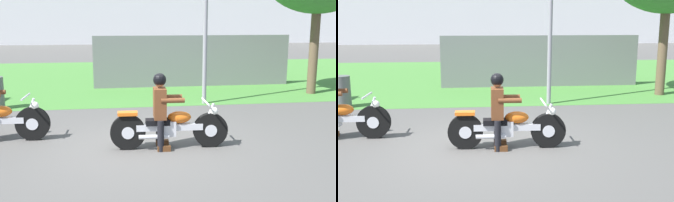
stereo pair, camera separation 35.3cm
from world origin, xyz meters
TOP-DOWN VIEW (x-y plane):
  - ground at (0.00, 0.00)m, footprint 120.00×120.00m
  - grass_verge at (0.00, 9.52)m, footprint 60.00×12.00m
  - motorcycle_lead at (0.52, -0.06)m, footprint 2.18×0.66m
  - rider_lead at (0.35, -0.05)m, footprint 0.56×0.48m
  - trash_can at (-3.58, 3.87)m, footprint 0.45×0.45m
  - fence_segment at (2.38, 6.76)m, footprint 7.00×0.06m

SIDE VIEW (x-z plane):
  - ground at x=0.00m, z-range 0.00..0.00m
  - grass_verge at x=0.00m, z-range 0.00..0.01m
  - motorcycle_lead at x=0.52m, z-range -0.05..0.83m
  - trash_can at x=-3.58m, z-range 0.00..0.86m
  - rider_lead at x=0.35m, z-range 0.12..1.52m
  - fence_segment at x=2.38m, z-range 0.00..1.80m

